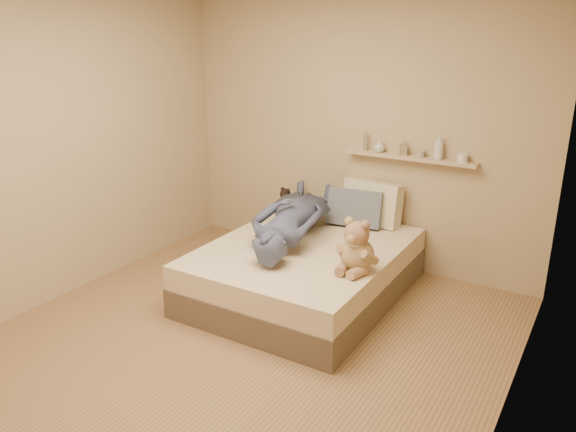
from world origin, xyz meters
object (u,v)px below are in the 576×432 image
Objects in this scene: dark_plush at (286,201)px; teddy_bear at (356,250)px; wall_shelf at (409,158)px; pillow_grey at (355,208)px; pillow_cream at (372,203)px; bed at (305,270)px; game_console at (259,247)px; person at (292,216)px.

teddy_bear is at bearing -38.26° from dark_plush.
wall_shelf is at bearing 91.49° from teddy_bear.
pillow_cream is at bearing 52.39° from pillow_grey.
bed is 0.97m from pillow_cream.
game_console reaches higher than bed.
teddy_bear is at bearing -72.88° from pillow_cream.
game_console is 0.12× the size of person.
pillow_cream reaches higher than pillow_grey.
pillow_cream is 1.10× the size of pillow_grey.
person is at bearing 147.36° from bed.
wall_shelf is (0.30, 0.08, 0.45)m from pillow_cream.
pillow_cream is 0.18m from pillow_grey.
person is at bearing -134.27° from wall_shelf.
dark_plush is at bearing -169.79° from wall_shelf.
person reaches higher than dark_plush.
bed is at bearing 79.51° from game_console.
pillow_cream is (-0.33, 1.08, 0.02)m from teddy_bear.
pillow_cream reaches higher than game_console.
game_console is 0.46× the size of teddy_bear.
dark_plush is 0.76m from pillow_grey.
teddy_bear is at bearing -88.51° from wall_shelf.
bed is 1.38m from wall_shelf.
game_console is 0.78× the size of dark_plush.
teddy_bear is 1.53m from dark_plush.
teddy_bear is at bearing 23.67° from game_console.
wall_shelf reaches higher than game_console.
pillow_grey is at bearing -151.83° from wall_shelf.
person is (0.41, -0.57, 0.08)m from dark_plush.
pillow_cream is at bearing 8.61° from dark_plush.
bed is at bearing -121.18° from wall_shelf.
person is (-0.11, 0.68, 0.03)m from game_console.
person is at bearing 154.35° from teddy_bear.
dark_plush is 1.30m from wall_shelf.
teddy_bear is 0.87m from person.
dark_plush reaches higher than bed.
pillow_grey reaches higher than game_console.
pillow_cream reaches higher than bed.
wall_shelf is (0.76, 0.78, 0.46)m from person.
teddy_bear reaches higher than pillow_cream.
wall_shelf is (1.17, 0.21, 0.54)m from dark_plush.
dark_plush is (-1.20, 0.94, -0.07)m from teddy_bear.
dark_plush is 0.21× the size of wall_shelf.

